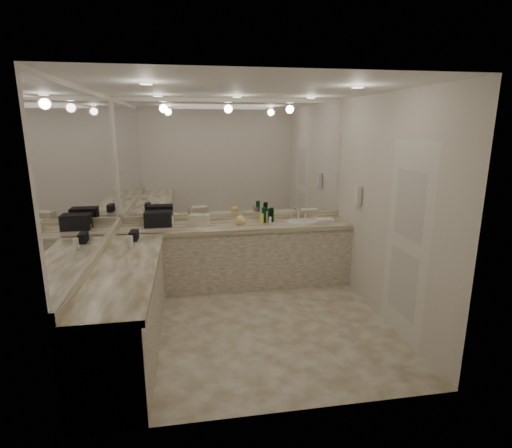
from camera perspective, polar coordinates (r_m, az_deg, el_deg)
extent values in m
plane|color=beige|center=(4.77, -0.98, -14.05)|extent=(3.20, 3.20, 0.00)
plane|color=white|center=(4.23, -1.13, 18.81)|extent=(3.20, 3.20, 0.00)
cube|color=silver|center=(5.78, -3.26, 4.54)|extent=(3.20, 0.02, 2.60)
cube|color=silver|center=(4.39, -22.20, 0.52)|extent=(0.02, 3.00, 2.60)
cube|color=silver|center=(4.82, 18.13, 1.98)|extent=(0.02, 3.00, 2.60)
cube|color=beige|center=(5.70, -2.81, -4.70)|extent=(3.20, 0.60, 0.84)
cube|color=beige|center=(5.57, -2.85, -0.34)|extent=(3.20, 0.64, 0.06)
cube|color=beige|center=(4.33, -18.01, -11.64)|extent=(0.60, 2.40, 0.84)
cube|color=beige|center=(4.16, -18.34, -6.03)|extent=(0.64, 2.42, 0.06)
cube|color=beige|center=(5.83, -3.19, 1.11)|extent=(3.20, 0.04, 0.10)
cube|color=beige|center=(4.47, -21.54, -3.84)|extent=(0.04, 3.00, 0.10)
cube|color=white|center=(5.71, -3.32, 9.22)|extent=(3.12, 0.01, 1.55)
cube|color=white|center=(4.31, -22.62, 6.68)|extent=(0.01, 2.92, 1.55)
cylinder|color=white|center=(5.76, 6.57, 0.31)|extent=(0.44, 0.44, 0.03)
cube|color=silver|center=(5.94, 6.03, 1.48)|extent=(0.24, 0.16, 0.14)
cube|color=white|center=(5.41, 14.36, 4.02)|extent=(0.06, 0.10, 0.24)
cube|color=white|center=(4.45, 20.68, -2.51)|extent=(0.02, 0.82, 2.10)
cube|color=black|center=(5.59, -13.81, 0.74)|extent=(0.37, 0.23, 0.21)
cube|color=black|center=(4.99, -17.03, -1.62)|extent=(0.10, 0.20, 0.11)
cube|color=beige|center=(5.53, -8.13, 0.57)|extent=(0.30, 0.24, 0.15)
cube|color=white|center=(5.80, 9.75, 0.56)|extent=(0.25, 0.17, 0.04)
cylinder|color=white|center=(4.69, -17.50, -2.46)|extent=(0.06, 0.06, 0.14)
imported|color=white|center=(5.55, -9.22, 0.85)|extent=(0.09, 0.09, 0.20)
imported|color=white|center=(5.48, -7.43, 0.59)|extent=(0.10, 0.10, 0.18)
imported|color=#F2D47E|center=(5.51, -2.27, 0.83)|extent=(0.17, 0.17, 0.19)
cylinder|color=#0B4F2A|center=(5.73, 2.01, 1.32)|extent=(0.06, 0.06, 0.18)
cylinder|color=#0B4F2A|center=(5.63, 1.15, 1.28)|extent=(0.06, 0.06, 0.21)
cylinder|color=#0B4F2A|center=(5.69, 2.24, 1.33)|extent=(0.06, 0.06, 0.20)
cylinder|color=#E57F66|center=(5.61, -15.42, -0.05)|extent=(0.05, 0.05, 0.07)
cylinder|color=white|center=(5.61, 2.03, 0.57)|extent=(0.04, 0.04, 0.09)
cylinder|color=#F2D84C|center=(5.59, 0.79, 0.78)|extent=(0.06, 0.06, 0.14)
cylinder|color=white|center=(5.64, -11.99, 0.49)|extent=(0.07, 0.07, 0.12)
cylinder|color=#9966B2|center=(5.67, 0.76, 0.90)|extent=(0.06, 0.06, 0.12)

